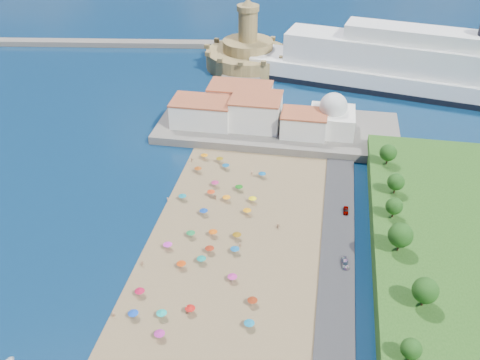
# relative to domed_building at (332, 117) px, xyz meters

# --- Properties ---
(ground) EXTENTS (700.00, 700.00, 0.00)m
(ground) POSITION_rel_domed_building_xyz_m (-30.00, -71.00, -8.97)
(ground) COLOR #071938
(ground) RESTS_ON ground
(terrace) EXTENTS (90.00, 36.00, 3.00)m
(terrace) POSITION_rel_domed_building_xyz_m (-20.00, 2.00, -7.47)
(terrace) COLOR #59544C
(terrace) RESTS_ON ground
(jetty) EXTENTS (18.00, 70.00, 2.40)m
(jetty) POSITION_rel_domed_building_xyz_m (-42.00, 37.00, -7.77)
(jetty) COLOR #59544C
(jetty) RESTS_ON ground
(breakwater) EXTENTS (199.03, 34.77, 2.60)m
(breakwater) POSITION_rel_domed_building_xyz_m (-140.00, 82.00, -7.67)
(breakwater) COLOR #59544C
(breakwater) RESTS_ON ground
(waterfront_buildings) EXTENTS (57.00, 29.00, 11.00)m
(waterfront_buildings) POSITION_rel_domed_building_xyz_m (-33.05, 2.64, -1.10)
(waterfront_buildings) COLOR silver
(waterfront_buildings) RESTS_ON terrace
(domed_building) EXTENTS (16.00, 16.00, 15.00)m
(domed_building) POSITION_rel_domed_building_xyz_m (0.00, 0.00, 0.00)
(domed_building) COLOR silver
(domed_building) RESTS_ON terrace
(fortress) EXTENTS (40.00, 40.00, 32.40)m
(fortress) POSITION_rel_domed_building_xyz_m (-42.00, 67.00, -2.29)
(fortress) COLOR #A58D52
(fortress) RESTS_ON ground
(cruise_ship) EXTENTS (156.14, 52.76, 33.80)m
(cruise_ship) POSITION_rel_domed_building_xyz_m (38.46, 49.47, 1.04)
(cruise_ship) COLOR black
(cruise_ship) RESTS_ON ground
(beach_parasols) EXTENTS (31.04, 114.87, 2.20)m
(beach_parasols) POSITION_rel_domed_building_xyz_m (-31.55, -81.12, -6.83)
(beach_parasols) COLOR gray
(beach_parasols) RESTS_ON beach
(beachgoers) EXTENTS (36.01, 95.70, 1.88)m
(beachgoers) POSITION_rel_domed_building_xyz_m (-32.42, -70.42, -7.87)
(beachgoers) COLOR tan
(beachgoers) RESTS_ON beach
(parked_cars) EXTENTS (2.12, 67.66, 1.41)m
(parked_cars) POSITION_rel_domed_building_xyz_m (6.00, -79.07, -7.62)
(parked_cars) COLOR gray
(parked_cars) RESTS_ON promenade
(hillside_trees) EXTENTS (12.48, 110.04, 8.02)m
(hillside_trees) POSITION_rel_domed_building_xyz_m (18.81, -73.03, 1.21)
(hillside_trees) COLOR #382314
(hillside_trees) RESTS_ON hillside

